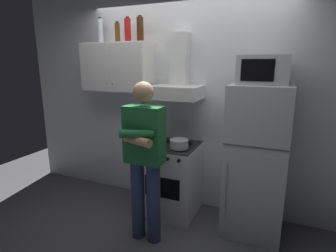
{
  "coord_description": "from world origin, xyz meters",
  "views": [
    {
      "loc": [
        1.09,
        -2.56,
        1.81
      ],
      "look_at": [
        0.0,
        0.0,
        1.15
      ],
      "focal_mm": 28.66,
      "sensor_mm": 36.0,
      "label": 1
    }
  ],
  "objects_px": {
    "range_hood": "(177,81)",
    "bottle_vodka_clear": "(100,31)",
    "cooking_pot": "(179,144)",
    "person_standing": "(144,157)",
    "microwave": "(263,70)",
    "stove_oven": "(172,179)",
    "bottle_beer_brown": "(118,33)",
    "bottle_soda_red": "(128,30)",
    "upper_cabinet": "(118,67)",
    "refrigerator": "(256,161)",
    "bottle_rum_dark": "(140,29)"
  },
  "relations": [
    {
      "from": "stove_oven",
      "to": "bottle_rum_dark",
      "type": "xyz_separation_m",
      "value": [
        -0.46,
        0.12,
        1.76
      ]
    },
    {
      "from": "microwave",
      "to": "cooking_pot",
      "type": "distance_m",
      "value": 1.16
    },
    {
      "from": "upper_cabinet",
      "to": "bottle_vodka_clear",
      "type": "height_order",
      "value": "bottle_vodka_clear"
    },
    {
      "from": "microwave",
      "to": "stove_oven",
      "type": "bearing_deg",
      "value": -178.85
    },
    {
      "from": "upper_cabinet",
      "to": "stove_oven",
      "type": "distance_m",
      "value": 1.55
    },
    {
      "from": "person_standing",
      "to": "bottle_soda_red",
      "type": "xyz_separation_m",
      "value": [
        -0.59,
        0.74,
        1.29
      ]
    },
    {
      "from": "bottle_rum_dark",
      "to": "cooking_pot",
      "type": "bearing_deg",
      "value": -21.76
    },
    {
      "from": "range_hood",
      "to": "cooking_pot",
      "type": "xyz_separation_m",
      "value": [
        0.13,
        -0.25,
        -0.67
      ]
    },
    {
      "from": "upper_cabinet",
      "to": "bottle_soda_red",
      "type": "height_order",
      "value": "bottle_soda_red"
    },
    {
      "from": "refrigerator",
      "to": "bottle_beer_brown",
      "type": "height_order",
      "value": "bottle_beer_brown"
    },
    {
      "from": "refrigerator",
      "to": "bottle_rum_dark",
      "type": "xyz_separation_m",
      "value": [
        -1.41,
        0.12,
        1.39
      ]
    },
    {
      "from": "bottle_soda_red",
      "to": "microwave",
      "type": "bearing_deg",
      "value": -4.02
    },
    {
      "from": "cooking_pot",
      "to": "person_standing",
      "type": "bearing_deg",
      "value": -110.3
    },
    {
      "from": "person_standing",
      "to": "bottle_beer_brown",
      "type": "xyz_separation_m",
      "value": [
        -0.74,
        0.74,
        1.27
      ]
    },
    {
      "from": "range_hood",
      "to": "person_standing",
      "type": "relative_size",
      "value": 0.46
    },
    {
      "from": "microwave",
      "to": "person_standing",
      "type": "height_order",
      "value": "microwave"
    },
    {
      "from": "range_hood",
      "to": "person_standing",
      "type": "distance_m",
      "value": 1.01
    },
    {
      "from": "range_hood",
      "to": "bottle_rum_dark",
      "type": "distance_m",
      "value": 0.75
    },
    {
      "from": "stove_oven",
      "to": "bottle_vodka_clear",
      "type": "bearing_deg",
      "value": 170.98
    },
    {
      "from": "bottle_beer_brown",
      "to": "bottle_soda_red",
      "type": "relative_size",
      "value": 0.85
    },
    {
      "from": "bottle_soda_red",
      "to": "cooking_pot",
      "type": "bearing_deg",
      "value": -17.99
    },
    {
      "from": "upper_cabinet",
      "to": "person_standing",
      "type": "bearing_deg",
      "value": -44.26
    },
    {
      "from": "bottle_beer_brown",
      "to": "bottle_rum_dark",
      "type": "xyz_separation_m",
      "value": [
        0.33,
        -0.02,
        0.02
      ]
    },
    {
      "from": "range_hood",
      "to": "cooking_pot",
      "type": "distance_m",
      "value": 0.73
    },
    {
      "from": "range_hood",
      "to": "bottle_rum_dark",
      "type": "bearing_deg",
      "value": -178.8
    },
    {
      "from": "bottle_vodka_clear",
      "to": "bottle_soda_red",
      "type": "bearing_deg",
      "value": -5.2
    },
    {
      "from": "bottle_rum_dark",
      "to": "bottle_soda_red",
      "type": "relative_size",
      "value": 1.0
    },
    {
      "from": "stove_oven",
      "to": "microwave",
      "type": "distance_m",
      "value": 1.62
    },
    {
      "from": "person_standing",
      "to": "bottle_beer_brown",
      "type": "relative_size",
      "value": 6.63
    },
    {
      "from": "bottle_soda_red",
      "to": "bottle_vodka_clear",
      "type": "bearing_deg",
      "value": 174.8
    },
    {
      "from": "person_standing",
      "to": "bottle_soda_red",
      "type": "bearing_deg",
      "value": 128.65
    },
    {
      "from": "bottle_vodka_clear",
      "to": "refrigerator",
      "type": "bearing_deg",
      "value": -4.78
    },
    {
      "from": "person_standing",
      "to": "bottle_vodka_clear",
      "type": "xyz_separation_m",
      "value": [
        -1.02,
        0.78,
        1.3
      ]
    },
    {
      "from": "stove_oven",
      "to": "bottle_soda_red",
      "type": "xyz_separation_m",
      "value": [
        -0.64,
        0.13,
        1.76
      ]
    },
    {
      "from": "stove_oven",
      "to": "cooking_pot",
      "type": "bearing_deg",
      "value": -42.49
    },
    {
      "from": "upper_cabinet",
      "to": "bottle_beer_brown",
      "type": "distance_m",
      "value": 0.42
    },
    {
      "from": "person_standing",
      "to": "cooking_pot",
      "type": "bearing_deg",
      "value": 69.7
    },
    {
      "from": "bottle_vodka_clear",
      "to": "upper_cabinet",
      "type": "bearing_deg",
      "value": -9.38
    },
    {
      "from": "refrigerator",
      "to": "microwave",
      "type": "xyz_separation_m",
      "value": [
        -0.0,
        0.02,
        0.94
      ]
    },
    {
      "from": "range_hood",
      "to": "bottle_vodka_clear",
      "type": "height_order",
      "value": "bottle_vodka_clear"
    },
    {
      "from": "cooking_pot",
      "to": "bottle_vodka_clear",
      "type": "distance_m",
      "value": 1.78
    },
    {
      "from": "stove_oven",
      "to": "range_hood",
      "type": "distance_m",
      "value": 1.17
    },
    {
      "from": "stove_oven",
      "to": "cooking_pot",
      "type": "distance_m",
      "value": 0.52
    },
    {
      "from": "stove_oven",
      "to": "person_standing",
      "type": "distance_m",
      "value": 0.77
    },
    {
      "from": "bottle_beer_brown",
      "to": "bottle_soda_red",
      "type": "distance_m",
      "value": 0.15
    },
    {
      "from": "microwave",
      "to": "bottle_vodka_clear",
      "type": "xyz_separation_m",
      "value": [
        -2.02,
        0.15,
        0.46
      ]
    },
    {
      "from": "bottle_beer_brown",
      "to": "bottle_rum_dark",
      "type": "relative_size",
      "value": 0.84
    },
    {
      "from": "bottle_rum_dark",
      "to": "bottle_soda_red",
      "type": "height_order",
      "value": "bottle_rum_dark"
    },
    {
      "from": "refrigerator",
      "to": "microwave",
      "type": "bearing_deg",
      "value": 90.9
    },
    {
      "from": "microwave",
      "to": "bottle_rum_dark",
      "type": "xyz_separation_m",
      "value": [
        -1.41,
        0.1,
        0.45
      ]
    }
  ]
}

